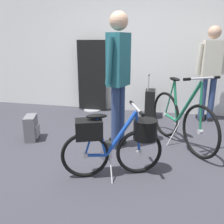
{
  "coord_description": "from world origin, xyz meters",
  "views": [
    {
      "loc": [
        0.79,
        -2.82,
        1.45
      ],
      "look_at": [
        0.1,
        0.17,
        0.55
      ],
      "focal_mm": 39.02,
      "sensor_mm": 36.0,
      "label": 1
    }
  ],
  "objects_px": {
    "display_bike_left": "(181,119)",
    "visitor_browsing": "(210,68)",
    "visitor_near_wall": "(118,72)",
    "rolling_suitcase": "(150,103)",
    "folding_bike_foreground": "(117,140)",
    "floor_banner_stand": "(92,81)",
    "backpack_on_floor": "(31,128)"
  },
  "relations": [
    {
      "from": "visitor_browsing",
      "to": "rolling_suitcase",
      "type": "bearing_deg",
      "value": -179.42
    },
    {
      "from": "folding_bike_foreground",
      "to": "rolling_suitcase",
      "type": "xyz_separation_m",
      "value": [
        0.18,
        2.25,
        -0.14
      ]
    },
    {
      "from": "floor_banner_stand",
      "to": "backpack_on_floor",
      "type": "distance_m",
      "value": 1.85
    },
    {
      "from": "visitor_near_wall",
      "to": "backpack_on_floor",
      "type": "bearing_deg",
      "value": -177.44
    },
    {
      "from": "folding_bike_foreground",
      "to": "visitor_browsing",
      "type": "bearing_deg",
      "value": 61.68
    },
    {
      "from": "visitor_near_wall",
      "to": "backpack_on_floor",
      "type": "distance_m",
      "value": 1.58
    },
    {
      "from": "display_bike_left",
      "to": "rolling_suitcase",
      "type": "height_order",
      "value": "display_bike_left"
    },
    {
      "from": "folding_bike_foreground",
      "to": "visitor_near_wall",
      "type": "bearing_deg",
      "value": 100.96
    },
    {
      "from": "floor_banner_stand",
      "to": "display_bike_left",
      "type": "bearing_deg",
      "value": -39.44
    },
    {
      "from": "floor_banner_stand",
      "to": "visitor_browsing",
      "type": "distance_m",
      "value": 2.31
    },
    {
      "from": "folding_bike_foreground",
      "to": "visitor_browsing",
      "type": "distance_m",
      "value": 2.63
    },
    {
      "from": "display_bike_left",
      "to": "rolling_suitcase",
      "type": "bearing_deg",
      "value": 112.84
    },
    {
      "from": "display_bike_left",
      "to": "folding_bike_foreground",
      "type": "bearing_deg",
      "value": -125.52
    },
    {
      "from": "backpack_on_floor",
      "to": "rolling_suitcase",
      "type": "bearing_deg",
      "value": 43.18
    },
    {
      "from": "floor_banner_stand",
      "to": "display_bike_left",
      "type": "xyz_separation_m",
      "value": [
        1.77,
        -1.46,
        -0.26
      ]
    },
    {
      "from": "floor_banner_stand",
      "to": "backpack_on_floor",
      "type": "height_order",
      "value": "floor_banner_stand"
    },
    {
      "from": "rolling_suitcase",
      "to": "floor_banner_stand",
      "type": "bearing_deg",
      "value": 170.86
    },
    {
      "from": "visitor_near_wall",
      "to": "visitor_browsing",
      "type": "relative_size",
      "value": 1.06
    },
    {
      "from": "display_bike_left",
      "to": "visitor_near_wall",
      "type": "height_order",
      "value": "visitor_near_wall"
    },
    {
      "from": "display_bike_left",
      "to": "visitor_near_wall",
      "type": "distance_m",
      "value": 1.11
    },
    {
      "from": "display_bike_left",
      "to": "rolling_suitcase",
      "type": "distance_m",
      "value": 1.37
    },
    {
      "from": "display_bike_left",
      "to": "visitor_browsing",
      "type": "height_order",
      "value": "visitor_browsing"
    },
    {
      "from": "folding_bike_foreground",
      "to": "visitor_near_wall",
      "type": "xyz_separation_m",
      "value": [
        -0.15,
        0.76,
        0.63
      ]
    },
    {
      "from": "backpack_on_floor",
      "to": "display_bike_left",
      "type": "bearing_deg",
      "value": 7.66
    },
    {
      "from": "visitor_near_wall",
      "to": "backpack_on_floor",
      "type": "xyz_separation_m",
      "value": [
        -1.32,
        -0.06,
        -0.87
      ]
    },
    {
      "from": "floor_banner_stand",
      "to": "folding_bike_foreground",
      "type": "relative_size",
      "value": 1.38
    },
    {
      "from": "visitor_near_wall",
      "to": "rolling_suitcase",
      "type": "height_order",
      "value": "visitor_near_wall"
    },
    {
      "from": "visitor_browsing",
      "to": "backpack_on_floor",
      "type": "xyz_separation_m",
      "value": [
        -2.69,
        -1.56,
        -0.79
      ]
    },
    {
      "from": "folding_bike_foreground",
      "to": "backpack_on_floor",
      "type": "xyz_separation_m",
      "value": [
        -1.47,
        0.7,
        -0.24
      ]
    },
    {
      "from": "visitor_browsing",
      "to": "display_bike_left",
      "type": "bearing_deg",
      "value": -111.86
    },
    {
      "from": "floor_banner_stand",
      "to": "display_bike_left",
      "type": "height_order",
      "value": "floor_banner_stand"
    },
    {
      "from": "visitor_browsing",
      "to": "backpack_on_floor",
      "type": "distance_m",
      "value": 3.21
    }
  ]
}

